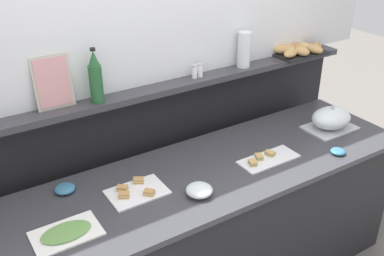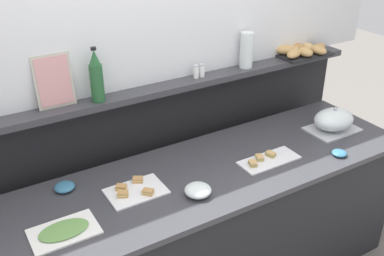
{
  "view_description": "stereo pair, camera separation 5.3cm",
  "coord_description": "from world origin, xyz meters",
  "views": [
    {
      "loc": [
        -1.21,
        -1.79,
        2.33
      ],
      "look_at": [
        -0.0,
        0.1,
        1.15
      ],
      "focal_mm": 42.1,
      "sensor_mm": 36.0,
      "label": 1
    },
    {
      "loc": [
        -1.16,
        -1.82,
        2.33
      ],
      "look_at": [
        -0.0,
        0.1,
        1.15
      ],
      "focal_mm": 42.1,
      "sensor_mm": 36.0,
      "label": 2
    }
  ],
  "objects": [
    {
      "name": "water_carafe",
      "position": [
        0.65,
        0.48,
        1.39
      ],
      "size": [
        0.09,
        0.09,
        0.24
      ],
      "primitive_type": "cylinder",
      "color": "silver",
      "rests_on": "back_ledge_unit"
    },
    {
      "name": "bread_basket",
      "position": [
        1.14,
        0.47,
        1.31
      ],
      "size": [
        0.44,
        0.29,
        0.08
      ],
      "color": "black",
      "rests_on": "back_ledge_unit"
    },
    {
      "name": "buffet_counter",
      "position": [
        0.0,
        0.0,
        0.45
      ],
      "size": [
        2.7,
        0.76,
        0.9
      ],
      "color": "black",
      "rests_on": "ground_plane"
    },
    {
      "name": "sandwich_platter_side",
      "position": [
        -0.4,
        0.03,
        0.91
      ],
      "size": [
        0.31,
        0.21,
        0.04
      ],
      "color": "white",
      "rests_on": "buffet_counter"
    },
    {
      "name": "ground_plane",
      "position": [
        0.0,
        0.6,
        0.0
      ],
      "size": [
        12.0,
        12.0,
        0.0
      ],
      "primitive_type": "plane",
      "color": "slate"
    },
    {
      "name": "back_ledge_unit",
      "position": [
        0.0,
        0.55,
        0.67
      ],
      "size": [
        2.98,
        0.22,
        1.27
      ],
      "color": "black",
      "rests_on": "ground_plane"
    },
    {
      "name": "condiment_bowl_dark",
      "position": [
        -0.72,
        0.24,
        0.92
      ],
      "size": [
        0.11,
        0.11,
        0.04
      ],
      "primitive_type": "ellipsoid",
      "color": "teal",
      "rests_on": "buffet_counter"
    },
    {
      "name": "framed_picture",
      "position": [
        -0.63,
        0.52,
        1.42
      ],
      "size": [
        0.21,
        0.06,
        0.3
      ],
      "color": "#B2AD9E",
      "rests_on": "back_ledge_unit"
    },
    {
      "name": "sandwich_platter_front",
      "position": [
        0.41,
        -0.09,
        0.91
      ],
      "size": [
        0.38,
        0.16,
        0.04
      ],
      "color": "silver",
      "rests_on": "buffet_counter"
    },
    {
      "name": "wine_bottle_green",
      "position": [
        -0.41,
        0.46,
        1.41
      ],
      "size": [
        0.08,
        0.08,
        0.32
      ],
      "color": "#23562D",
      "rests_on": "back_ledge_unit"
    },
    {
      "name": "glass_bowl_medium",
      "position": [
        -0.13,
        -0.16,
        0.93
      ],
      "size": [
        0.15,
        0.15,
        0.06
      ],
      "color": "silver",
      "rests_on": "buffet_counter"
    },
    {
      "name": "salt_shaker",
      "position": [
        0.25,
        0.48,
        1.32
      ],
      "size": [
        0.03,
        0.03,
        0.09
      ],
      "color": "white",
      "rests_on": "back_ledge_unit"
    },
    {
      "name": "condiment_bowl_teal",
      "position": [
        0.83,
        -0.27,
        0.92
      ],
      "size": [
        0.09,
        0.09,
        0.03
      ],
      "primitive_type": "ellipsoid",
      "color": "teal",
      "rests_on": "buffet_counter"
    },
    {
      "name": "cold_cuts_platter",
      "position": [
        -0.83,
        -0.09,
        0.91
      ],
      "size": [
        0.32,
        0.21,
        0.02
      ],
      "color": "white",
      "rests_on": "buffet_counter"
    },
    {
      "name": "serving_cloche",
      "position": [
        1.04,
        -0.01,
        0.97
      ],
      "size": [
        0.34,
        0.24,
        0.17
      ],
      "color": "#B7BABF",
      "rests_on": "buffet_counter"
    },
    {
      "name": "pepper_shaker",
      "position": [
        0.3,
        0.48,
        1.32
      ],
      "size": [
        0.03,
        0.03,
        0.09
      ],
      "color": "white",
      "rests_on": "back_ledge_unit"
    }
  ]
}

